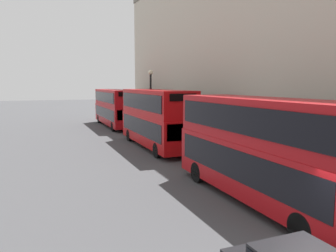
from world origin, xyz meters
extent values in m
cube|color=#A80F14|center=(1.60, 5.21, 1.43)|extent=(2.55, 10.05, 2.15)
cube|color=#A80F14|center=(1.60, 5.21, 3.38)|extent=(2.50, 9.85, 1.76)
cube|color=black|center=(1.60, 5.21, 1.68)|extent=(2.59, 9.24, 1.21)
cube|color=black|center=(1.60, 5.21, 3.47)|extent=(2.59, 9.24, 1.05)
cylinder|color=black|center=(0.48, 1.79, 0.50)|extent=(0.30, 1.00, 1.00)
cylinder|color=black|center=(0.48, 8.63, 0.50)|extent=(0.30, 1.00, 1.00)
cylinder|color=black|center=(2.73, 8.63, 0.50)|extent=(0.30, 1.00, 1.00)
cube|color=#B20C0F|center=(1.60, 17.87, 1.43)|extent=(2.55, 10.06, 2.15)
cube|color=#B20C0F|center=(1.60, 17.87, 3.45)|extent=(2.50, 9.86, 1.89)
cube|color=black|center=(1.60, 17.87, 1.68)|extent=(2.59, 9.26, 1.21)
cube|color=black|center=(1.60, 17.87, 3.54)|extent=(2.59, 9.26, 1.13)
cube|color=black|center=(1.60, 12.87, 1.86)|extent=(2.17, 0.06, 1.08)
cube|color=black|center=(1.60, 12.87, 4.01)|extent=(1.78, 0.06, 0.45)
cylinder|color=black|center=(0.48, 14.44, 0.50)|extent=(0.30, 1.00, 1.00)
cylinder|color=black|center=(2.73, 14.44, 0.50)|extent=(0.30, 1.00, 1.00)
cylinder|color=black|center=(0.48, 21.30, 0.50)|extent=(0.30, 1.00, 1.00)
cylinder|color=black|center=(2.73, 21.30, 0.50)|extent=(0.30, 1.00, 1.00)
cube|color=#A80F14|center=(1.60, 31.54, 1.38)|extent=(2.55, 11.20, 2.05)
cube|color=#A80F14|center=(1.60, 31.54, 3.30)|extent=(2.50, 10.97, 1.79)
cube|color=black|center=(1.60, 31.54, 1.62)|extent=(2.59, 10.30, 1.15)
cube|color=black|center=(1.60, 31.54, 3.39)|extent=(2.59, 10.30, 1.07)
cube|color=black|center=(1.60, 25.98, 1.79)|extent=(2.17, 0.06, 1.03)
cube|color=black|center=(1.60, 25.98, 3.83)|extent=(1.78, 0.06, 0.43)
cylinder|color=black|center=(0.48, 27.55, 0.50)|extent=(0.30, 1.00, 1.00)
cylinder|color=black|center=(2.73, 27.55, 0.50)|extent=(0.30, 1.00, 1.00)
cylinder|color=black|center=(0.48, 35.54, 0.50)|extent=(0.30, 1.00, 1.00)
cylinder|color=black|center=(2.73, 35.54, 0.50)|extent=(0.30, 1.00, 1.00)
cylinder|color=black|center=(3.27, 23.81, 2.84)|extent=(0.18, 0.18, 5.68)
sphere|color=beige|center=(3.27, 23.81, 5.90)|extent=(0.44, 0.44, 0.44)
camera|label=1|loc=(-6.78, -5.37, 4.81)|focal=35.00mm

